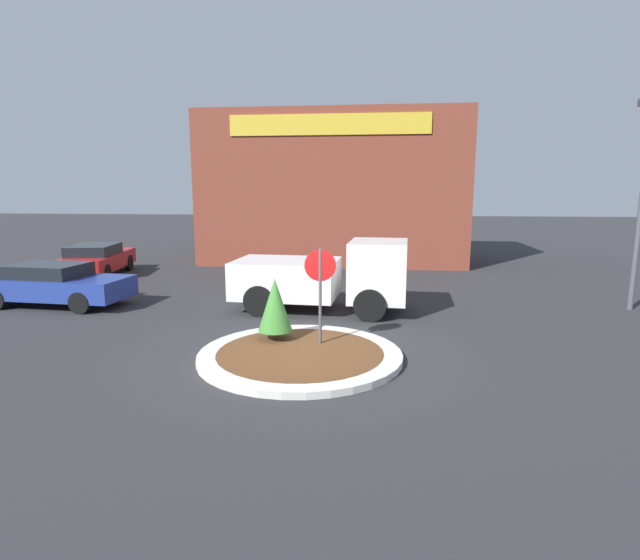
% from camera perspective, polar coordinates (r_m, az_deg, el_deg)
% --- Properties ---
extents(ground_plane, '(120.00, 120.00, 0.00)m').
position_cam_1_polar(ground_plane, '(10.92, -2.27, -8.91)').
color(ground_plane, '#2D2D30').
extents(traffic_island, '(4.40, 4.40, 0.14)m').
position_cam_1_polar(traffic_island, '(10.90, -2.27, -8.56)').
color(traffic_island, beige).
rests_on(traffic_island, ground_plane).
extents(stop_sign, '(0.71, 0.07, 2.30)m').
position_cam_1_polar(stop_sign, '(11.11, 0.02, -0.04)').
color(stop_sign, '#4C4C51').
rests_on(stop_sign, ground_plane).
extents(island_shrub, '(0.79, 0.79, 1.45)m').
position_cam_1_polar(island_shrub, '(11.57, -5.17, -2.81)').
color(island_shrub, brown).
rests_on(island_shrub, traffic_island).
extents(utility_truck, '(5.22, 2.54, 2.13)m').
position_cam_1_polar(utility_truck, '(14.83, 0.72, 0.48)').
color(utility_truck, white).
rests_on(utility_truck, ground_plane).
extents(storefront_building, '(12.65, 6.07, 7.20)m').
position_cam_1_polar(storefront_building, '(25.64, 1.63, 10.34)').
color(storefront_building, brown).
rests_on(storefront_building, ground_plane).
extents(parked_sedan_blue, '(4.66, 2.13, 1.32)m').
position_cam_1_polar(parked_sedan_blue, '(17.64, -28.09, -0.40)').
color(parked_sedan_blue, navy).
rests_on(parked_sedan_blue, ground_plane).
extents(parked_sedan_red, '(2.64, 4.91, 1.35)m').
position_cam_1_polar(parked_sedan_red, '(22.79, -24.20, 2.15)').
color(parked_sedan_red, '#B21919').
rests_on(parked_sedan_red, ground_plane).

